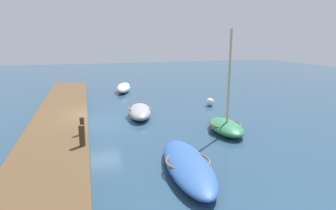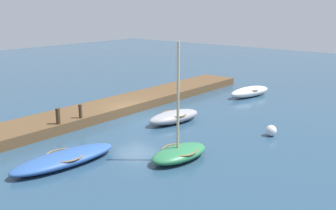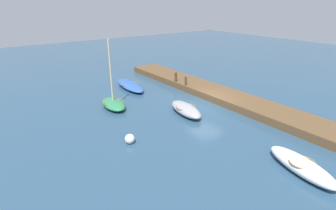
# 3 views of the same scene
# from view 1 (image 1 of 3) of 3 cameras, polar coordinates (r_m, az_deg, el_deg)

# --- Properties ---
(ground_plane) EXTENTS (84.00, 84.00, 0.00)m
(ground_plane) POSITION_cam_1_polar(r_m,az_deg,el_deg) (17.35, -14.08, -3.49)
(ground_plane) COLOR navy
(dock_platform) EXTENTS (25.93, 2.99, 0.58)m
(dock_platform) POSITION_cam_1_polar(r_m,az_deg,el_deg) (17.34, -20.97, -3.01)
(dock_platform) COLOR brown
(dock_platform) RESTS_ON ground_plane
(motorboat_blue) EXTENTS (5.16, 2.12, 0.57)m
(motorboat_blue) POSITION_cam_1_polar(r_m,az_deg,el_deg) (10.79, 4.05, -12.03)
(motorboat_blue) COLOR #2D569E
(motorboat_blue) RESTS_ON ground_plane
(rowboat_grey) EXTENTS (3.83, 2.02, 0.71)m
(rowboat_grey) POSITION_cam_1_polar(r_m,az_deg,el_deg) (18.06, -5.73, -1.28)
(rowboat_grey) COLOR #939399
(rowboat_grey) RESTS_ON ground_plane
(rowboat_white) EXTENTS (4.12, 2.08, 0.77)m
(rowboat_white) POSITION_cam_1_polar(r_m,az_deg,el_deg) (26.86, -9.03, 3.53)
(rowboat_white) COLOR white
(rowboat_white) RESTS_ON ground_plane
(rowboat_green) EXTENTS (3.28, 1.86, 5.39)m
(rowboat_green) POSITION_cam_1_polar(r_m,az_deg,el_deg) (15.31, 11.72, -4.16)
(rowboat_green) COLOR #2D7A4C
(rowboat_green) RESTS_ON ground_plane
(mooring_post_west) EXTENTS (0.20, 0.20, 0.81)m
(mooring_post_west) POSITION_cam_1_polar(r_m,az_deg,el_deg) (13.57, -17.08, -4.08)
(mooring_post_west) COLOR #47331E
(mooring_post_west) RESTS_ON dock_platform
(mooring_post_mid_west) EXTENTS (0.24, 0.24, 0.88)m
(mooring_post_mid_west) POSITION_cam_1_polar(r_m,az_deg,el_deg) (12.13, -17.13, -5.98)
(mooring_post_mid_west) COLOR #47331E
(mooring_post_mid_west) RESTS_ON dock_platform
(marker_buoy) EXTENTS (0.60, 0.60, 0.60)m
(marker_buoy) POSITION_cam_1_polar(r_m,az_deg,el_deg) (21.10, 8.54, 0.59)
(marker_buoy) COLOR silver
(marker_buoy) RESTS_ON ground_plane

